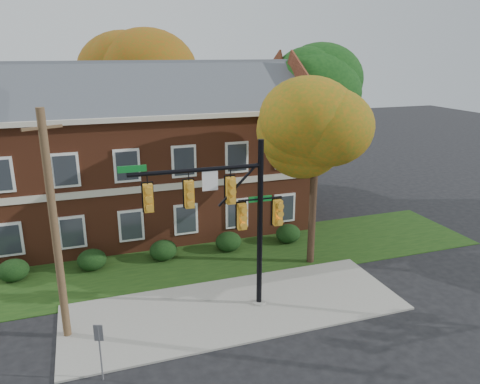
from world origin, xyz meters
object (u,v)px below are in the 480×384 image
object	(u,v)px
hedge_center	(163,250)
tree_near_right	(322,132)
hedge_right	(228,242)
tree_right_rear	(313,85)
traffic_signal	(229,210)
utility_pole	(55,229)
sign_post	(99,343)
hedge_far_right	(288,234)
apartment_building	(144,145)
tree_far_rear	(144,72)
hedge_far_left	(13,270)
hedge_left	(92,260)

from	to	relation	value
hedge_center	tree_near_right	bearing A→B (deg)	-21.42
hedge_center	hedge_right	xyz separation A→B (m)	(3.50, 0.00, 0.00)
tree_right_rear	traffic_signal	size ratio (longest dim) A/B	1.50
utility_pole	sign_post	xyz separation A→B (m)	(1.11, -2.95, -2.95)
hedge_far_right	tree_right_rear	world-z (taller)	tree_right_rear
hedge_center	hedge_right	bearing A→B (deg)	0.00
hedge_center	apartment_building	bearing A→B (deg)	90.00
hedge_right	sign_post	size ratio (longest dim) A/B	0.68
hedge_far_right	tree_right_rear	bearing A→B (deg)	54.77
tree_right_rear	sign_post	bearing A→B (deg)	-135.44
apartment_building	hedge_right	world-z (taller)	apartment_building
tree_right_rear	tree_far_rear	distance (m)	12.20
hedge_far_left	sign_post	size ratio (longest dim) A/B	0.68
apartment_building	tree_near_right	xyz separation A→B (m)	(7.22, -8.09, 1.68)
hedge_left	sign_post	bearing A→B (deg)	-90.00
hedge_left	hedge_far_right	world-z (taller)	same
apartment_building	hedge_left	bearing A→B (deg)	-123.67
hedge_right	traffic_signal	world-z (taller)	traffic_signal
hedge_far_left	hedge_center	distance (m)	7.00
apartment_building	tree_right_rear	bearing A→B (deg)	4.33
tree_near_right	hedge_left	bearing A→B (deg)	165.19
hedge_right	tree_far_rear	size ratio (longest dim) A/B	0.12
tree_right_rear	traffic_signal	world-z (taller)	tree_right_rear
hedge_far_right	utility_pole	distance (m)	13.41
tree_right_rear	traffic_signal	xyz separation A→B (m)	(-9.56, -11.82, -3.73)
hedge_far_left	hedge_center	xyz separation A→B (m)	(7.00, 0.00, 0.00)
hedge_far_left	tree_right_rear	world-z (taller)	tree_right_rear
hedge_far_left	sign_post	distance (m)	9.21
hedge_far_left	tree_near_right	xyz separation A→B (m)	(14.22, -2.83, 6.14)
hedge_far_right	utility_pole	xyz separation A→B (m)	(-11.61, -5.53, 3.81)
hedge_far_right	tree_right_rear	distance (m)	10.66
hedge_far_right	tree_right_rear	xyz separation A→B (m)	(4.31, 6.11, 7.60)
traffic_signal	sign_post	world-z (taller)	traffic_signal
hedge_left	traffic_signal	bearing A→B (deg)	-47.36
apartment_building	utility_pole	bearing A→B (deg)	-113.15
tree_near_right	tree_far_rear	world-z (taller)	tree_far_rear
hedge_left	tree_right_rear	xyz separation A→B (m)	(14.81, 6.11, 7.60)
tree_far_rear	traffic_signal	size ratio (longest dim) A/B	1.63
sign_post	tree_far_rear	bearing A→B (deg)	97.56
hedge_left	sign_post	distance (m)	8.52
hedge_left	tree_right_rear	bearing A→B (deg)	22.42
utility_pole	hedge_left	bearing A→B (deg)	53.97
tree_right_rear	hedge_left	bearing A→B (deg)	-157.58
apartment_building	hedge_right	xyz separation A→B (m)	(3.50, -5.25, -4.46)
hedge_left	tree_far_rear	xyz separation A→B (m)	(4.84, 13.09, 8.32)
apartment_building	sign_post	xyz separation A→B (m)	(-3.50, -13.73, -3.59)
apartment_building	hedge_far_left	size ratio (longest dim) A/B	13.43
hedge_far_right	utility_pole	world-z (taller)	utility_pole
tree_near_right	tree_far_rear	xyz separation A→B (m)	(-5.88, 15.93, 2.17)
apartment_building	hedge_left	world-z (taller)	apartment_building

